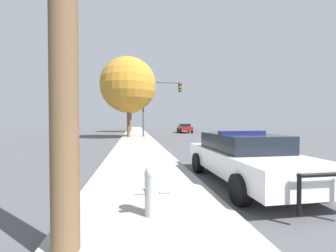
{
  "coord_description": "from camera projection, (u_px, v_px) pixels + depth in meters",
  "views": [
    {
      "loc": [
        -5.39,
        -5.0,
        1.74
      ],
      "look_at": [
        -1.29,
        21.89,
        1.12
      ],
      "focal_mm": 24.0,
      "sensor_mm": 36.0,
      "label": 1
    }
  ],
  "objects": [
    {
      "name": "fire_hydrant",
      "position": [
        152.0,
        189.0,
        3.81
      ],
      "size": [
        0.59,
        0.26,
        0.84
      ],
      "color": "#B7BCC1",
      "rests_on": "sidewalk_left"
    },
    {
      "name": "car_background_oncoming",
      "position": [
        185.0,
        128.0,
        33.02
      ],
      "size": [
        2.1,
        4.47,
        1.33
      ],
      "rotation": [
        0.0,
        0.0,
        3.08
      ],
      "color": "maroon",
      "rests_on": "ground_plane"
    },
    {
      "name": "tree_sidewalk_mid",
      "position": [
        128.0,
        85.0,
        22.35
      ],
      "size": [
        5.54,
        5.54,
        7.96
      ],
      "color": "brown",
      "rests_on": "sidewalk_left"
    },
    {
      "name": "sidewalk_left",
      "position": [
        147.0,
        195.0,
        5.03
      ],
      "size": [
        3.0,
        110.0,
        0.13
      ],
      "color": "#A3A099",
      "rests_on": "ground_plane"
    },
    {
      "name": "traffic_light",
      "position": [
        158.0,
        97.0,
        23.13
      ],
      "size": [
        4.06,
        0.35,
        5.72
      ],
      "color": "#424247",
      "rests_on": "sidewalk_left"
    },
    {
      "name": "tree_sidewalk_far",
      "position": [
        130.0,
        99.0,
        34.55
      ],
      "size": [
        4.59,
        4.59,
        7.34
      ],
      "color": "brown",
      "rests_on": "sidewalk_left"
    },
    {
      "name": "police_car",
      "position": [
        245.0,
        157.0,
        6.29
      ],
      "size": [
        2.15,
        4.98,
        1.45
      ],
      "rotation": [
        0.0,
        0.0,
        3.15
      ],
      "color": "white",
      "rests_on": "ground_plane"
    }
  ]
}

